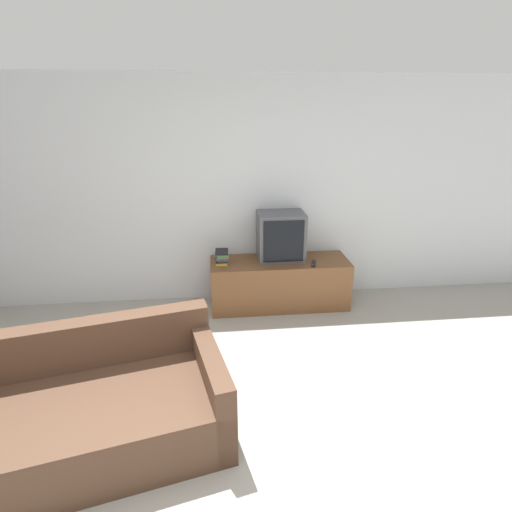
{
  "coord_description": "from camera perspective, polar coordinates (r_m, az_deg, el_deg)",
  "views": [
    {
      "loc": [
        -0.15,
        -1.56,
        2.28
      ],
      "look_at": [
        0.27,
        2.38,
        0.76
      ],
      "focal_mm": 28.0,
      "sensor_mm": 36.0,
      "label": 1
    }
  ],
  "objects": [
    {
      "name": "tv_stand",
      "position": [
        4.77,
        3.34,
        -3.86
      ],
      "size": [
        1.61,
        0.55,
        0.57
      ],
      "color": "brown",
      "rests_on": "ground_plane"
    },
    {
      "name": "remote_on_stand",
      "position": [
        4.59,
        8.24,
        -1.06
      ],
      "size": [
        0.08,
        0.18,
        0.02
      ],
      "rotation": [
        0.0,
        0.0,
        -0.24
      ],
      "color": "black",
      "rests_on": "tv_stand"
    },
    {
      "name": "book_stack",
      "position": [
        4.54,
        -4.88,
        -0.11
      ],
      "size": [
        0.16,
        0.22,
        0.16
      ],
      "color": "gold",
      "rests_on": "tv_stand"
    },
    {
      "name": "wall_back",
      "position": [
        4.7,
        -4.11,
        8.83
      ],
      "size": [
        9.0,
        0.06,
        2.6
      ],
      "color": "silver",
      "rests_on": "ground_plane"
    },
    {
      "name": "couch",
      "position": [
        3.23,
        -25.51,
        -20.08
      ],
      "size": [
        2.31,
        1.42,
        0.79
      ],
      "rotation": [
        0.0,
        0.0,
        0.22
      ],
      "color": "#4C3323",
      "rests_on": "ground_plane"
    },
    {
      "name": "television",
      "position": [
        4.63,
        3.57,
        2.85
      ],
      "size": [
        0.53,
        0.41,
        0.56
      ],
      "color": "#4C4C51",
      "rests_on": "tv_stand"
    }
  ]
}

